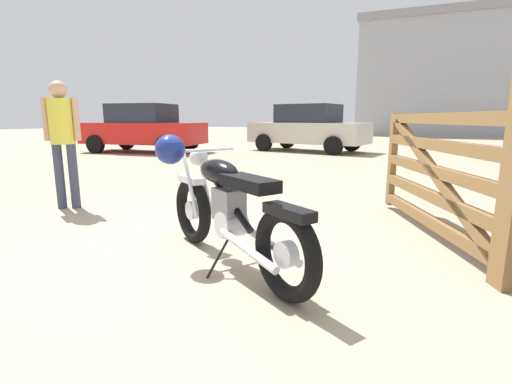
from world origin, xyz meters
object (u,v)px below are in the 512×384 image
timber_gate (450,172)px  dark_sedan_left (308,128)px  vintage_motorcycle (224,206)px  silver_sedan_mid (143,128)px  bystander (62,132)px

timber_gate → dark_sedan_left: (-4.61, 9.14, 0.13)m
vintage_motorcycle → timber_gate: size_ratio=0.81×
dark_sedan_left → vintage_motorcycle: bearing=-67.1°
timber_gate → dark_sedan_left: bearing=-0.4°
timber_gate → silver_sedan_mid: (-9.64, 6.13, 0.13)m
vintage_motorcycle → bystander: bystander is taller
bystander → dark_sedan_left: dark_sedan_left is taller
timber_gate → dark_sedan_left: 10.24m
bystander → dark_sedan_left: 9.80m
timber_gate → dark_sedan_left: size_ratio=0.53×
vintage_motorcycle → bystander: bearing=14.8°
bystander → dark_sedan_left: bearing=-32.7°
timber_gate → bystander: (-4.52, -0.65, 0.32)m
dark_sedan_left → silver_sedan_mid: bearing=-142.1°
timber_gate → silver_sedan_mid: size_ratio=0.52×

